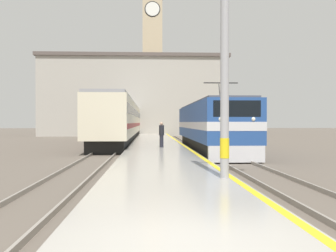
{
  "coord_description": "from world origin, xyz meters",
  "views": [
    {
      "loc": [
        -0.6,
        -5.82,
        2.04
      ],
      "look_at": [
        0.74,
        21.91,
        1.77
      ],
      "focal_mm": 42.0,
      "sensor_mm": 36.0,
      "label": 1
    }
  ],
  "objects": [
    {
      "name": "locomotive_train",
      "position": [
        3.63,
        21.49,
        1.75
      ],
      "size": [
        2.92,
        17.42,
        4.39
      ],
      "color": "black",
      "rests_on": "ground"
    },
    {
      "name": "ground_plane",
      "position": [
        0.0,
        30.0,
        0.0
      ],
      "size": [
        200.0,
        200.0,
        0.0
      ],
      "primitive_type": "plane",
      "color": "#60564C"
    },
    {
      "name": "platform",
      "position": [
        0.0,
        25.0,
        0.18
      ],
      "size": [
        4.12,
        140.0,
        0.36
      ],
      "color": "#ADA89E",
      "rests_on": "ground"
    },
    {
      "name": "person_on_platform",
      "position": [
        0.23,
        20.39,
        1.25
      ],
      "size": [
        0.34,
        0.34,
        1.69
      ],
      "color": "#23232D",
      "rests_on": "platform"
    },
    {
      "name": "passenger_train",
      "position": [
        -3.38,
        40.2,
        2.16
      ],
      "size": [
        2.92,
        45.19,
        4.02
      ],
      "color": "black",
      "rests_on": "ground"
    },
    {
      "name": "rail_track_near",
      "position": [
        3.63,
        25.0,
        0.03
      ],
      "size": [
        2.83,
        140.0,
        0.16
      ],
      "color": "#60564C",
      "rests_on": "ground"
    },
    {
      "name": "clock_tower",
      "position": [
        -0.04,
        60.73,
        13.69
      ],
      "size": [
        4.09,
        4.09,
        25.96
      ],
      "color": "tan",
      "rests_on": "ground"
    },
    {
      "name": "station_building",
      "position": [
        -2.87,
        53.92,
        6.01
      ],
      "size": [
        27.98,
        7.94,
        11.98
      ],
      "color": "#A8A399",
      "rests_on": "ground"
    },
    {
      "name": "rail_track_far",
      "position": [
        -3.38,
        25.0,
        0.03
      ],
      "size": [
        2.84,
        140.0,
        0.16
      ],
      "color": "#60564C",
      "rests_on": "ground"
    },
    {
      "name": "catenary_mast",
      "position": [
        1.73,
        5.85,
        4.42
      ],
      "size": [
        2.27,
        0.28,
        8.21
      ],
      "color": "#9E9EA3",
      "rests_on": "platform"
    }
  ]
}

